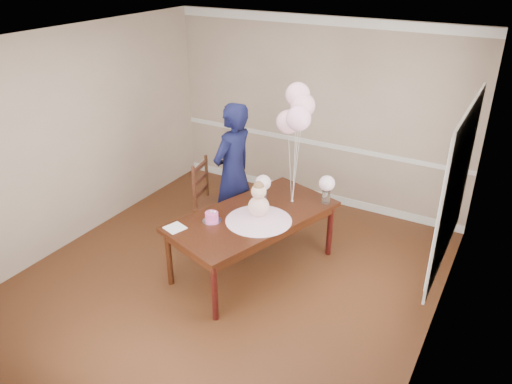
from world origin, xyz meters
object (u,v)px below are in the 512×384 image
Objects in this scene: dining_table_top at (253,216)px; dining_chair_seat at (217,206)px; woman at (233,173)px; birthday_cake at (212,217)px.

dining_chair_seat is at bearing 171.50° from dining_table_top.
woman reaches higher than dining_chair_seat.
birthday_cake is 0.96m from woman.
dining_chair_seat is at bearing 120.56° from birthday_cake.
dining_table_top is 0.49m from birthday_cake.
dining_table_top is at bearing -37.22° from dining_chair_seat.
birthday_cake is 0.92m from dining_chair_seat.
woman is at bearing 107.17° from birthday_cake.
dining_chair_seat is at bearing -35.80° from woman.
birthday_cake is at bearing -113.96° from dining_table_top.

